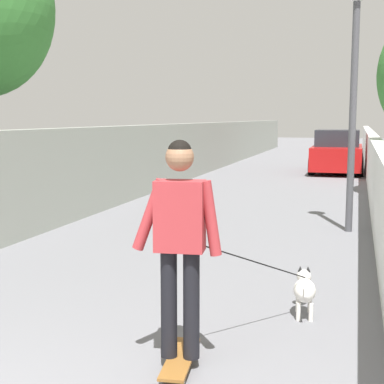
{
  "coord_description": "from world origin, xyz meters",
  "views": [
    {
      "loc": [
        -1.74,
        -2.42,
        1.98
      ],
      "look_at": [
        5.34,
        -0.34,
        1.0
      ],
      "focal_mm": 52.71,
      "sensor_mm": 36.0,
      "label": 1
    }
  ],
  "objects_px": {
    "lamp_post": "(355,62)",
    "car_near": "(337,153)",
    "person_skateboarder": "(180,232)",
    "dog": "(304,289)",
    "skateboard": "(180,359)"
  },
  "relations": [
    {
      "from": "lamp_post",
      "to": "car_near",
      "type": "bearing_deg",
      "value": 3.16
    },
    {
      "from": "lamp_post",
      "to": "car_near",
      "type": "distance_m",
      "value": 11.09
    },
    {
      "from": "person_skateboarder",
      "to": "dog",
      "type": "height_order",
      "value": "person_skateboarder"
    },
    {
      "from": "person_skateboarder",
      "to": "car_near",
      "type": "bearing_deg",
      "value": -2.03
    },
    {
      "from": "skateboard",
      "to": "person_skateboarder",
      "type": "bearing_deg",
      "value": 135.0
    },
    {
      "from": "lamp_post",
      "to": "person_skateboarder",
      "type": "bearing_deg",
      "value": 168.68
    },
    {
      "from": "car_near",
      "to": "skateboard",
      "type": "bearing_deg",
      "value": 177.97
    },
    {
      "from": "lamp_post",
      "to": "skateboard",
      "type": "bearing_deg",
      "value": 168.68
    },
    {
      "from": "lamp_post",
      "to": "car_near",
      "type": "xyz_separation_m",
      "value": [
        10.85,
        0.6,
        -2.2
      ]
    },
    {
      "from": "lamp_post",
      "to": "skateboard",
      "type": "relative_size",
      "value": 5.18
    },
    {
      "from": "skateboard",
      "to": "dog",
      "type": "xyz_separation_m",
      "value": [
        1.48,
        -0.83,
        0.21
      ]
    },
    {
      "from": "skateboard",
      "to": "dog",
      "type": "distance_m",
      "value": 1.71
    },
    {
      "from": "person_skateboarder",
      "to": "car_near",
      "type": "height_order",
      "value": "person_skateboarder"
    },
    {
      "from": "skateboard",
      "to": "dog",
      "type": "bearing_deg",
      "value": -29.41
    },
    {
      "from": "dog",
      "to": "skateboard",
      "type": "bearing_deg",
      "value": 150.59
    }
  ]
}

